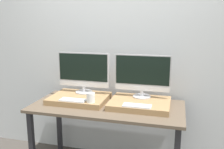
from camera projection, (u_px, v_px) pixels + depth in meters
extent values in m
cube|color=silver|center=(117.00, 52.00, 2.94)|extent=(8.00, 0.04, 2.60)
cube|color=brown|center=(107.00, 106.00, 2.63)|extent=(1.59, 0.74, 0.03)
cube|color=#232328|center=(32.00, 146.00, 2.61)|extent=(0.05, 0.05, 0.77)
cube|color=#232328|center=(59.00, 123.00, 3.20)|extent=(0.05, 0.05, 0.77)
cube|color=#232328|center=(177.00, 136.00, 2.82)|extent=(0.05, 0.05, 0.77)
cube|color=#99754C|center=(80.00, 98.00, 2.76)|extent=(0.62, 0.49, 0.06)
cylinder|color=#B2B2B7|center=(84.00, 92.00, 2.88)|extent=(0.19, 0.19, 0.01)
cylinder|color=#B2B2B7|center=(84.00, 89.00, 2.87)|extent=(0.04, 0.04, 0.06)
cube|color=#B2B2B7|center=(83.00, 70.00, 2.83)|extent=(0.60, 0.02, 0.39)
cube|color=black|center=(83.00, 67.00, 2.81)|extent=(0.57, 0.00, 0.31)
cube|color=silver|center=(83.00, 84.00, 2.85)|extent=(0.59, 0.00, 0.06)
cube|color=silver|center=(73.00, 100.00, 2.59)|extent=(0.28, 0.12, 0.01)
cube|color=#B2B2B7|center=(73.00, 99.00, 2.58)|extent=(0.27, 0.10, 0.00)
cylinder|color=white|center=(91.00, 98.00, 2.53)|extent=(0.09, 0.09, 0.10)
cube|color=#99754C|center=(140.00, 103.00, 2.59)|extent=(0.62, 0.49, 0.06)
cylinder|color=#B2B2B7|center=(142.00, 96.00, 2.71)|extent=(0.19, 0.19, 0.01)
cylinder|color=#B2B2B7|center=(142.00, 93.00, 2.70)|extent=(0.04, 0.04, 0.06)
cube|color=#B2B2B7|center=(142.00, 73.00, 2.66)|extent=(0.60, 0.02, 0.39)
cube|color=black|center=(142.00, 70.00, 2.64)|extent=(0.57, 0.00, 0.31)
cube|color=silver|center=(142.00, 88.00, 2.68)|extent=(0.59, 0.00, 0.06)
cube|color=silver|center=(137.00, 106.00, 2.42)|extent=(0.28, 0.12, 0.01)
cube|color=#B2B2B7|center=(137.00, 105.00, 2.41)|extent=(0.27, 0.10, 0.00)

